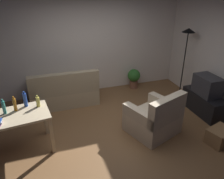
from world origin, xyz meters
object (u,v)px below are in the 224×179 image
(couch, at_px, (64,92))
(storage_box, at_px, (219,136))
(bottle_blue, at_px, (25,100))
(desk, at_px, (13,121))
(tv_stand, at_px, (204,103))
(tv, at_px, (207,85))
(potted_plant, at_px, (134,77))
(armchair, at_px, (155,119))
(bottle_squat, at_px, (38,102))
(torchiere_lamp, at_px, (187,44))
(bottle_amber, at_px, (15,104))
(bottle_tall, at_px, (4,107))

(couch, bearing_deg, storage_box, 136.22)
(couch, xyz_separation_m, bottle_blue, (-0.81, -1.28, 0.59))
(desk, relative_size, bottle_blue, 4.28)
(tv_stand, bearing_deg, tv, -90.00)
(tv_stand, relative_size, potted_plant, 1.93)
(tv_stand, relative_size, armchair, 0.97)
(armchair, bearing_deg, bottle_squat, -31.56)
(torchiere_lamp, bearing_deg, tv, -89.78)
(potted_plant, relative_size, armchair, 0.50)
(bottle_squat, bearing_deg, tv_stand, -1.75)
(torchiere_lamp, height_order, bottle_blue, torchiere_lamp)
(torchiere_lamp, xyz_separation_m, desk, (-4.09, -1.02, -0.76))
(couch, relative_size, storage_box, 3.41)
(bottle_amber, distance_m, bottle_blue, 0.20)
(tv_stand, height_order, torchiere_lamp, torchiere_lamp)
(tv, bearing_deg, storage_box, 156.42)
(armchair, distance_m, bottle_blue, 2.51)
(bottle_tall, distance_m, bottle_squat, 0.56)
(storage_box, bearing_deg, potted_plant, 101.52)
(bottle_tall, xyz_separation_m, bottle_amber, (0.17, 0.05, -0.00))
(desk, bearing_deg, storage_box, -22.01)
(desk, distance_m, armchair, 2.64)
(tv, relative_size, bottle_squat, 2.66)
(potted_plant, relative_size, bottle_amber, 2.05)
(couch, bearing_deg, bottle_tall, 51.23)
(storage_box, bearing_deg, armchair, 146.30)
(tv_stand, bearing_deg, storage_box, 156.58)
(bottle_squat, bearing_deg, bottle_blue, 160.61)
(tv, relative_size, armchair, 0.53)
(tv_stand, height_order, storage_box, tv_stand)
(bottle_tall, distance_m, bottle_blue, 0.37)
(torchiere_lamp, distance_m, bottle_blue, 3.97)
(couch, distance_m, tv, 3.41)
(potted_plant, xyz_separation_m, bottle_squat, (-2.63, -1.67, 0.53))
(storage_box, height_order, bottle_amber, bottle_amber)
(tv_stand, height_order, bottle_tall, bottle_tall)
(armchair, relative_size, bottle_squat, 5.02)
(tv_stand, distance_m, potted_plant, 2.05)
(bottle_amber, bearing_deg, potted_plant, 29.36)
(tv_stand, distance_m, bottle_tall, 4.25)
(couch, xyz_separation_m, bottle_amber, (-0.98, -1.38, 0.58))
(desk, xyz_separation_m, potted_plant, (3.07, 1.85, -0.32))
(potted_plant, bearing_deg, armchair, -102.31)
(tv, xyz_separation_m, bottle_amber, (-4.04, 0.08, 0.18))
(tv_stand, xyz_separation_m, tv, (0.00, 0.00, 0.46))
(tv, distance_m, armchair, 1.57)
(potted_plant, bearing_deg, bottle_squat, -147.63)
(torchiere_lamp, distance_m, bottle_squat, 3.79)
(tv, distance_m, bottle_blue, 3.88)
(tv, relative_size, torchiere_lamp, 0.33)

